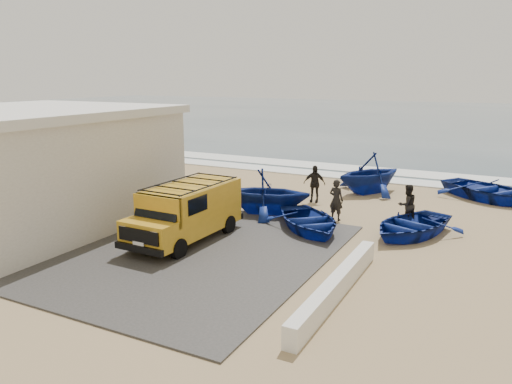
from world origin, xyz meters
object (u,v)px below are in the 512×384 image
at_px(boat_mid_left, 266,192).
at_px(van, 187,210).
at_px(building, 26,166).
at_px(boat_far_right, 488,190).
at_px(fisherman_front, 336,200).
at_px(parapet, 337,286).
at_px(boat_near_left, 309,221).
at_px(boat_near_right, 410,225).
at_px(fisherman_middle, 407,205).
at_px(boat_far_left, 369,173).
at_px(fisherman_back, 314,184).

bearing_deg(boat_mid_left, van, 153.08).
bearing_deg(building, boat_far_right, 37.62).
bearing_deg(van, boat_far_right, 52.73).
relative_size(van, fisherman_front, 2.88).
relative_size(parapet, boat_near_left, 1.61).
xyz_separation_m(boat_near_right, fisherman_middle, (-0.39, 1.31, 0.37)).
height_order(boat_near_left, fisherman_middle, fisherman_middle).
height_order(parapet, boat_mid_left, boat_mid_left).
relative_size(building, boat_far_left, 2.56).
relative_size(parapet, boat_far_left, 1.63).
bearing_deg(boat_far_left, fisherman_middle, -29.37).
distance_m(van, boat_far_right, 13.96).
distance_m(parapet, boat_near_right, 5.92).
bearing_deg(boat_far_left, boat_far_right, 42.29).
bearing_deg(parapet, boat_far_left, 101.17).
bearing_deg(boat_near_right, boat_far_left, 137.73).
distance_m(boat_near_right, boat_far_right, 7.24).
bearing_deg(parapet, boat_near_right, 83.14).
relative_size(boat_far_left, boat_far_right, 0.83).
xyz_separation_m(parapet, boat_far_left, (-2.32, 11.74, 0.69)).
relative_size(boat_mid_left, fisherman_middle, 2.28).
bearing_deg(fisherman_middle, fisherman_back, -68.14).
bearing_deg(parapet, fisherman_back, 114.26).
distance_m(building, boat_far_left, 14.85).
relative_size(parapet, boat_near_right, 1.58).
height_order(van, boat_near_right, van).
bearing_deg(parapet, van, 162.01).
bearing_deg(boat_near_right, boat_near_left, -140.93).
height_order(van, boat_far_left, van).
height_order(boat_near_left, boat_near_right, boat_near_right).
bearing_deg(fisherman_front, building, 39.46).
xyz_separation_m(boat_far_left, boat_far_right, (5.13, 1.07, -0.51)).
bearing_deg(van, boat_near_left, 42.37).
relative_size(boat_near_left, fisherman_front, 2.33).
distance_m(boat_far_right, fisherman_front, 8.03).
xyz_separation_m(boat_near_right, boat_mid_left, (-5.70, 0.20, 0.53)).
bearing_deg(building, van, 7.92).
bearing_deg(boat_far_right, fisherman_front, 175.99).
height_order(boat_far_right, fisherman_front, fisherman_front).
bearing_deg(boat_far_left, fisherman_front, -58.50).
relative_size(building, parapet, 1.57).
bearing_deg(fisherman_middle, boat_mid_left, -34.93).
xyz_separation_m(boat_near_left, boat_far_left, (0.32, 6.99, 0.58)).
bearing_deg(van, boat_mid_left, 79.07).
distance_m(fisherman_front, fisherman_back, 2.91).
bearing_deg(fisherman_back, fisherman_middle, -33.23).
distance_m(boat_near_right, boat_mid_left, 5.73).
distance_m(boat_far_right, fisherman_back, 7.88).
height_order(van, fisherman_back, van).
relative_size(boat_near_right, fisherman_front, 2.38).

